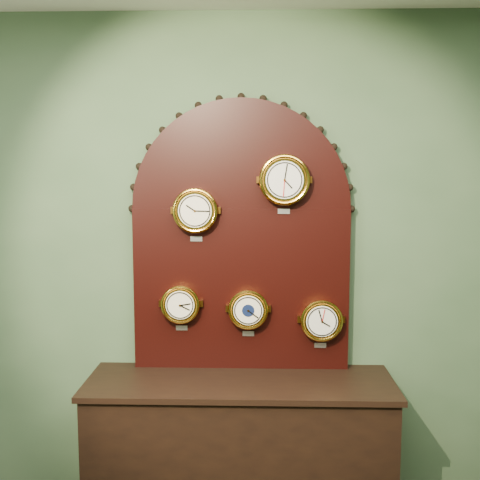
{
  "coord_description": "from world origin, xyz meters",
  "views": [
    {
      "loc": [
        0.09,
        -0.77,
        1.94
      ],
      "look_at": [
        0.0,
        2.25,
        1.58
      ],
      "focal_mm": 43.85,
      "sensor_mm": 36.0,
      "label": 1
    }
  ],
  "objects_px": {
    "shop_counter": "(240,457)",
    "tide_clock": "(321,320)",
    "roman_clock": "(195,211)",
    "barometer": "(248,309)",
    "arabic_clock": "(284,180)",
    "hygrometer": "(181,304)",
    "display_board": "(241,227)"
  },
  "relations": [
    {
      "from": "hygrometer",
      "to": "barometer",
      "type": "relative_size",
      "value": 0.98
    },
    {
      "from": "roman_clock",
      "to": "barometer",
      "type": "distance_m",
      "value": 0.62
    },
    {
      "from": "roman_clock",
      "to": "hygrometer",
      "type": "distance_m",
      "value": 0.52
    },
    {
      "from": "arabic_clock",
      "to": "barometer",
      "type": "bearing_deg",
      "value": 179.67
    },
    {
      "from": "display_board",
      "to": "tide_clock",
      "type": "relative_size",
      "value": 5.41
    },
    {
      "from": "shop_counter",
      "to": "tide_clock",
      "type": "height_order",
      "value": "tide_clock"
    },
    {
      "from": "barometer",
      "to": "shop_counter",
      "type": "bearing_deg",
      "value": -105.21
    },
    {
      "from": "barometer",
      "to": "tide_clock",
      "type": "xyz_separation_m",
      "value": [
        0.4,
        -0.0,
        -0.06
      ]
    },
    {
      "from": "arabic_clock",
      "to": "hygrometer",
      "type": "distance_m",
      "value": 0.89
    },
    {
      "from": "roman_clock",
      "to": "barometer",
      "type": "relative_size",
      "value": 1.08
    },
    {
      "from": "shop_counter",
      "to": "tide_clock",
      "type": "distance_m",
      "value": 0.86
    },
    {
      "from": "tide_clock",
      "to": "shop_counter",
      "type": "bearing_deg",
      "value": -160.98
    },
    {
      "from": "roman_clock",
      "to": "barometer",
      "type": "height_order",
      "value": "roman_clock"
    },
    {
      "from": "shop_counter",
      "to": "hygrometer",
      "type": "bearing_deg",
      "value": 155.16
    },
    {
      "from": "arabic_clock",
      "to": "hygrometer",
      "type": "relative_size",
      "value": 1.21
    },
    {
      "from": "roman_clock",
      "to": "tide_clock",
      "type": "relative_size",
      "value": 1.04
    },
    {
      "from": "display_board",
      "to": "roman_clock",
      "type": "height_order",
      "value": "display_board"
    },
    {
      "from": "display_board",
      "to": "hygrometer",
      "type": "height_order",
      "value": "display_board"
    },
    {
      "from": "roman_clock",
      "to": "hygrometer",
      "type": "relative_size",
      "value": 1.11
    },
    {
      "from": "display_board",
      "to": "roman_clock",
      "type": "bearing_deg",
      "value": -164.75
    },
    {
      "from": "roman_clock",
      "to": "barometer",
      "type": "bearing_deg",
      "value": 0.09
    },
    {
      "from": "hygrometer",
      "to": "roman_clock",
      "type": "bearing_deg",
      "value": -0.5
    },
    {
      "from": "display_board",
      "to": "roman_clock",
      "type": "distance_m",
      "value": 0.27
    },
    {
      "from": "arabic_clock",
      "to": "barometer",
      "type": "xyz_separation_m",
      "value": [
        -0.19,
        0.0,
        -0.71
      ]
    },
    {
      "from": "roman_clock",
      "to": "tide_clock",
      "type": "distance_m",
      "value": 0.92
    },
    {
      "from": "barometer",
      "to": "roman_clock",
      "type": "bearing_deg",
      "value": -179.91
    },
    {
      "from": "roman_clock",
      "to": "tide_clock",
      "type": "bearing_deg",
      "value": 0.02
    },
    {
      "from": "barometer",
      "to": "display_board",
      "type": "bearing_deg",
      "value": 122.05
    },
    {
      "from": "roman_clock",
      "to": "tide_clock",
      "type": "xyz_separation_m",
      "value": [
        0.69,
        0.0,
        -0.6
      ]
    },
    {
      "from": "shop_counter",
      "to": "arabic_clock",
      "type": "height_order",
      "value": "arabic_clock"
    },
    {
      "from": "arabic_clock",
      "to": "tide_clock",
      "type": "height_order",
      "value": "arabic_clock"
    },
    {
      "from": "roman_clock",
      "to": "arabic_clock",
      "type": "height_order",
      "value": "arabic_clock"
    }
  ]
}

